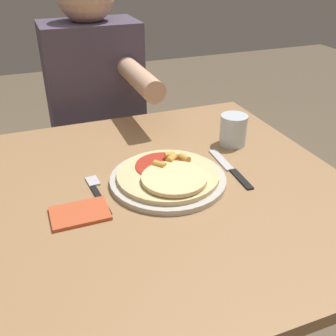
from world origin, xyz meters
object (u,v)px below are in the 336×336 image
(pizza, at_px, (169,174))
(person_diner, at_px, (97,111))
(dining_table, at_px, (160,227))
(plate, at_px, (168,179))
(drinking_glass, at_px, (233,130))
(knife, at_px, (231,169))
(fork, at_px, (97,192))

(pizza, bearing_deg, person_diner, 93.62)
(dining_table, distance_m, person_diner, 0.68)
(plate, xyz_separation_m, drinking_glass, (0.26, 0.13, 0.04))
(dining_table, distance_m, pizza, 0.16)
(dining_table, bearing_deg, drinking_glass, 27.13)
(plate, relative_size, drinking_glass, 3.22)
(plate, bearing_deg, knife, -0.78)
(knife, bearing_deg, pizza, -179.03)
(plate, relative_size, person_diner, 0.23)
(pizza, xyz_separation_m, drinking_glass, (0.26, 0.14, 0.02))
(dining_table, bearing_deg, fork, 169.67)
(plate, distance_m, pizza, 0.02)
(drinking_glass, bearing_deg, knife, -120.65)
(person_diner, bearing_deg, dining_table, -88.79)
(fork, xyz_separation_m, drinking_glass, (0.43, 0.12, 0.04))
(pizza, distance_m, person_diner, 0.67)
(plate, distance_m, fork, 0.18)
(pizza, bearing_deg, fork, 173.41)
(fork, xyz_separation_m, person_diner, (0.14, 0.65, -0.05))
(dining_table, xyz_separation_m, person_diner, (-0.01, 0.68, 0.08))
(plate, xyz_separation_m, fork, (-0.18, 0.02, -0.00))
(dining_table, bearing_deg, knife, 2.74)
(pizza, height_order, drinking_glass, drinking_glass)
(dining_table, relative_size, fork, 5.29)
(plate, height_order, person_diner, person_diner)
(dining_table, relative_size, knife, 4.23)
(drinking_glass, bearing_deg, dining_table, -152.87)
(plate, xyz_separation_m, pizza, (0.00, -0.01, 0.02))
(fork, height_order, person_diner, person_diner)
(fork, bearing_deg, dining_table, -10.33)
(plate, bearing_deg, dining_table, -155.74)
(fork, distance_m, drinking_glass, 0.45)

